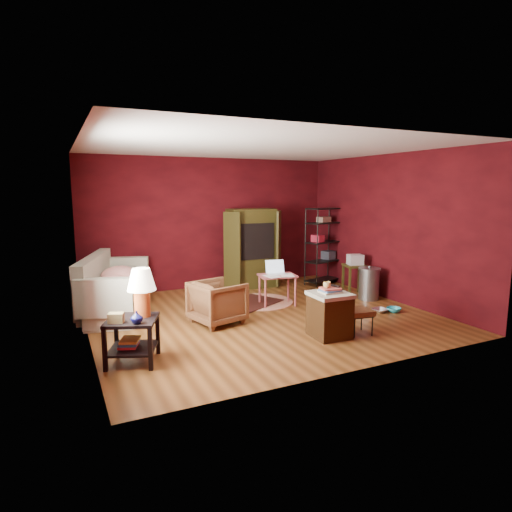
{
  "coord_description": "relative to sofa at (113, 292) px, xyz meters",
  "views": [
    {
      "loc": [
        -3.11,
        -6.33,
        2.13
      ],
      "look_at": [
        0.0,
        0.2,
        1.0
      ],
      "focal_mm": 30.0,
      "sensor_mm": 36.0,
      "label": 1
    }
  ],
  "objects": [
    {
      "name": "rug_round",
      "position": [
        2.61,
        -0.38,
        -0.39
      ],
      "size": [
        1.41,
        1.41,
        0.01
      ],
      "rotation": [
        0.0,
        0.0,
        -0.11
      ],
      "color": "beige",
      "rests_on": "ground"
    },
    {
      "name": "sofa_cushions",
      "position": [
        -0.0,
        0.03,
        0.06
      ],
      "size": [
        1.5,
        2.36,
        0.92
      ],
      "rotation": [
        0.0,
        0.0,
        -0.31
      ],
      "color": "#B1AF99",
      "rests_on": "sofa"
    },
    {
      "name": "wire_shelving",
      "position": [
        4.61,
        0.44,
        0.55
      ],
      "size": [
        0.91,
        0.58,
        1.73
      ],
      "rotation": [
        0.0,
        0.0,
        0.28
      ],
      "color": "black",
      "rests_on": "ground"
    },
    {
      "name": "sofa",
      "position": [
        0.0,
        0.0,
        0.0
      ],
      "size": [
        0.96,
        2.08,
        0.78
      ],
      "primitive_type": "imported",
      "rotation": [
        0.0,
        0.0,
        1.38
      ],
      "color": "#B1AF99",
      "rests_on": "ground"
    },
    {
      "name": "pet_bowl_turquoise",
      "position": [
        4.45,
        -2.0,
        -0.27
      ],
      "size": [
        0.26,
        0.11,
        0.25
      ],
      "primitive_type": "imported",
      "rotation": [
        0.0,
        0.0,
        -0.14
      ],
      "color": "#27A3B6",
      "rests_on": "ground"
    },
    {
      "name": "laptop_desk",
      "position": [
        2.82,
        -0.69,
        0.12
      ],
      "size": [
        0.73,
        0.6,
        0.82
      ],
      "rotation": [
        0.0,
        0.0,
        -0.17
      ],
      "color": "#B65358",
      "rests_on": "ground"
    },
    {
      "name": "rug_oriental",
      "position": [
        2.36,
        -0.43,
        -0.38
      ],
      "size": [
        1.46,
        1.29,
        0.01
      ],
      "rotation": [
        0.0,
        0.0,
        0.48
      ],
      "color": "#4A1A13",
      "rests_on": "ground"
    },
    {
      "name": "side_table",
      "position": [
        0.01,
        -2.26,
        0.31
      ],
      "size": [
        0.77,
        0.77,
        1.17
      ],
      "rotation": [
        0.0,
        0.0,
        -0.38
      ],
      "color": "black",
      "rests_on": "ground"
    },
    {
      "name": "small_stand",
      "position": [
        4.62,
        -0.68,
        0.23
      ],
      "size": [
        0.5,
        0.5,
        0.83
      ],
      "rotation": [
        0.0,
        0.0,
        -0.26
      ],
      "color": "#3C3411",
      "rests_on": "ground"
    },
    {
      "name": "footstool",
      "position": [
        3.14,
        -2.65,
        -0.07
      ],
      "size": [
        0.41,
        0.41,
        0.38
      ],
      "rotation": [
        0.0,
        0.0,
        -0.13
      ],
      "color": "black",
      "rests_on": "ground"
    },
    {
      "name": "room",
      "position": [
        2.21,
        -1.2,
        1.01
      ],
      "size": [
        5.54,
        5.04,
        2.84
      ],
      "color": "brown",
      "rests_on": "ground"
    },
    {
      "name": "trash_can",
      "position": [
        4.63,
        -1.12,
        -0.08
      ],
      "size": [
        0.47,
        0.47,
        0.67
      ],
      "rotation": [
        0.0,
        0.0,
        0.11
      ],
      "color": "gray",
      "rests_on": "ground"
    },
    {
      "name": "tv_armoire",
      "position": [
        3.02,
        0.84,
        0.5
      ],
      "size": [
        1.35,
        0.73,
        1.72
      ],
      "rotation": [
        0.0,
        0.0,
        -0.03
      ],
      "color": "#3C3411",
      "rests_on": "ground"
    },
    {
      "name": "vase",
      "position": [
        -0.04,
        -2.51,
        0.24
      ],
      "size": [
        0.19,
        0.19,
        0.14
      ],
      "primitive_type": "imported",
      "rotation": [
        0.0,
        0.0,
        0.33
      ],
      "color": "#0C0D3D",
      "rests_on": "side_table"
    },
    {
      "name": "armchair",
      "position": [
        1.44,
        -1.26,
        -0.01
      ],
      "size": [
        0.85,
        0.88,
        0.76
      ],
      "primitive_type": "imported",
      "rotation": [
        0.0,
        0.0,
        1.82
      ],
      "color": "black",
      "rests_on": "ground"
    },
    {
      "name": "pet_bowl_steel",
      "position": [
        4.21,
        -1.91,
        -0.26
      ],
      "size": [
        0.27,
        0.08,
        0.26
      ],
      "primitive_type": "imported",
      "rotation": [
        0.0,
        0.0,
        0.06
      ],
      "color": "silver",
      "rests_on": "ground"
    },
    {
      "name": "mug",
      "position": [
        2.63,
        -2.55,
        0.4
      ],
      "size": [
        0.14,
        0.12,
        0.11
      ],
      "primitive_type": "imported",
      "rotation": [
        0.0,
        0.0,
        -0.38
      ],
      "color": "#DBC06B",
      "rests_on": "hamper"
    },
    {
      "name": "hamper",
      "position": [
        2.68,
        -2.57,
        -0.05
      ],
      "size": [
        0.55,
        0.55,
        0.76
      ],
      "rotation": [
        0.0,
        0.0,
        -0.03
      ],
      "color": "#3F230E",
      "rests_on": "ground"
    }
  ]
}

